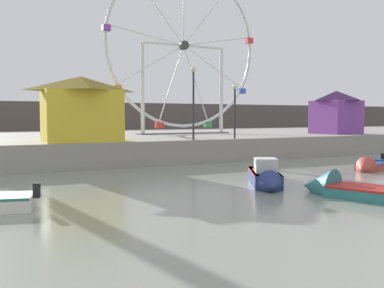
% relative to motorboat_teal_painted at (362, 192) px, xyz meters
% --- Properties ---
extents(quay_promenade, '(110.00, 20.71, 1.38)m').
position_rel_motorboat_teal_painted_xyz_m(quay_promenade, '(-3.48, 22.54, 0.47)').
color(quay_promenade, gray).
rests_on(quay_promenade, ground_plane).
extents(distant_town_skyline, '(140.00, 3.00, 4.40)m').
position_rel_motorboat_teal_painted_xyz_m(distant_town_skyline, '(-3.48, 41.99, 1.98)').
color(distant_town_skyline, '#564C47').
rests_on(distant_town_skyline, ground_plane).
extents(motorboat_teal_painted, '(3.16, 5.67, 1.42)m').
position_rel_motorboat_teal_painted_xyz_m(motorboat_teal_painted, '(0.00, 0.00, 0.00)').
color(motorboat_teal_painted, teal).
rests_on(motorboat_teal_painted, ground_plane).
extents(motorboat_faded_red, '(3.85, 2.53, 1.09)m').
position_rel_motorboat_teal_painted_xyz_m(motorboat_faded_red, '(6.81, 5.35, -0.00)').
color(motorboat_faded_red, '#B24238').
rests_on(motorboat_faded_red, ground_plane).
extents(motorboat_navy_blue, '(3.05, 4.19, 1.33)m').
position_rel_motorboat_teal_painted_xyz_m(motorboat_navy_blue, '(-1.25, 3.61, 0.14)').
color(motorboat_navy_blue, navy).
rests_on(motorboat_navy_blue, ground_plane).
extents(ferris_wheel_white_frame, '(13.09, 1.20, 13.44)m').
position_rel_motorboat_teal_painted_xyz_m(ferris_wheel_white_frame, '(4.09, 21.23, 7.91)').
color(ferris_wheel_white_frame, silver).
rests_on(ferris_wheel_white_frame, quay_promenade).
extents(carnival_booth_purple_stall, '(3.51, 3.47, 3.40)m').
position_rel_motorboat_teal_painted_xyz_m(carnival_booth_purple_stall, '(14.77, 15.53, 2.93)').
color(carnival_booth_purple_stall, purple).
rests_on(carnival_booth_purple_stall, quay_promenade).
extents(carnival_booth_yellow_awning, '(4.62, 4.01, 3.56)m').
position_rel_motorboat_teal_painted_xyz_m(carnival_booth_yellow_awning, '(-5.89, 14.11, 3.01)').
color(carnival_booth_yellow_awning, yellow).
rests_on(carnival_booth_yellow_awning, quay_promenade).
extents(promenade_lamp_near, '(0.32, 0.32, 3.36)m').
position_rel_motorboat_teal_painted_xyz_m(promenade_lamp_near, '(3.32, 12.76, 3.40)').
color(promenade_lamp_near, '#2D2D33').
rests_on(promenade_lamp_near, quay_promenade).
extents(promenade_lamp_far, '(0.32, 0.32, 4.28)m').
position_rel_motorboat_teal_painted_xyz_m(promenade_lamp_far, '(0.33, 12.61, 3.92)').
color(promenade_lamp_far, '#2D2D33').
rests_on(promenade_lamp_far, quay_promenade).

